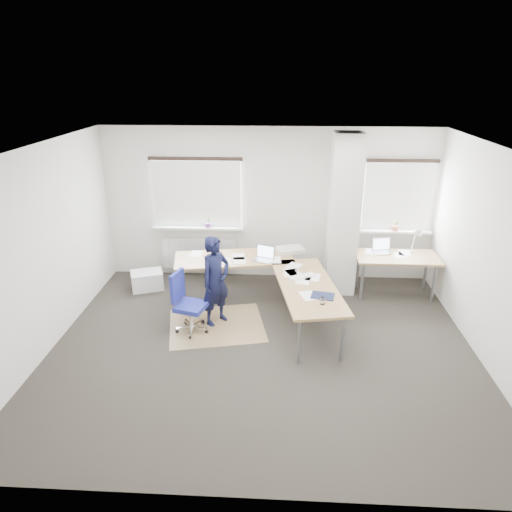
# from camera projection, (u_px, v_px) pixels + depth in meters

# --- Properties ---
(ground) EXTENTS (6.00, 6.00, 0.00)m
(ground) POSITION_uv_depth(u_px,v_px,m) (262.00, 347.00, 6.54)
(ground) COLOR #292621
(ground) RESTS_ON ground
(room_shell) EXTENTS (6.04, 5.04, 2.82)m
(room_shell) POSITION_uv_depth(u_px,v_px,m) (277.00, 222.00, 6.29)
(room_shell) COLOR silver
(room_shell) RESTS_ON ground
(floor_mat) EXTENTS (1.66, 1.49, 0.01)m
(floor_mat) POSITION_uv_depth(u_px,v_px,m) (217.00, 325.00, 7.10)
(floor_mat) COLOR olive
(floor_mat) RESTS_ON ground
(white_crate) EXTENTS (0.65, 0.55, 0.33)m
(white_crate) POSITION_uv_depth(u_px,v_px,m) (147.00, 280.00, 8.24)
(white_crate) COLOR white
(white_crate) RESTS_ON ground
(desk_main) EXTENTS (2.82, 2.63, 0.96)m
(desk_main) POSITION_uv_depth(u_px,v_px,m) (271.00, 272.00, 7.30)
(desk_main) COLOR olive
(desk_main) RESTS_ON ground
(desk_side) EXTENTS (1.40, 0.71, 1.22)m
(desk_side) POSITION_uv_depth(u_px,v_px,m) (397.00, 258.00, 7.84)
(desk_side) COLOR olive
(desk_side) RESTS_ON ground
(task_chair) EXTENTS (0.53, 0.52, 0.95)m
(task_chair) POSITION_uv_depth(u_px,v_px,m) (190.00, 315.00, 6.87)
(task_chair) COLOR navy
(task_chair) RESTS_ON ground
(person) EXTENTS (0.60, 0.62, 1.42)m
(person) POSITION_uv_depth(u_px,v_px,m) (216.00, 281.00, 6.94)
(person) COLOR black
(person) RESTS_ON ground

